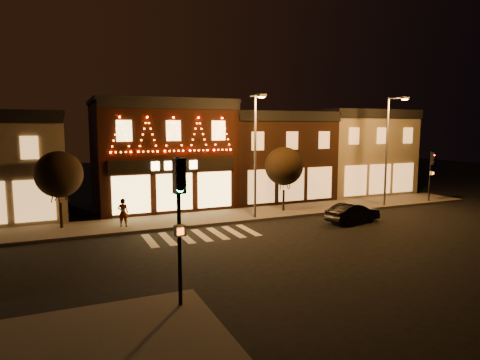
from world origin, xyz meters
TOP-DOWN VIEW (x-y plane):
  - ground at (0.00, 0.00)m, footprint 120.00×120.00m
  - sidewalk_far at (2.00, 8.00)m, footprint 44.00×4.00m
  - sidewalk_near at (-6.50, -7.50)m, footprint 7.00×7.00m
  - building_pulp at (0.00, 13.98)m, footprint 10.20×8.34m
  - building_right_a at (9.50, 13.99)m, footprint 9.20×8.28m
  - building_right_b at (18.50, 13.99)m, footprint 9.20×8.28m
  - traffic_signal_near at (-3.82, -5.32)m, footprint 0.40×0.54m
  - traffic_signal_far at (20.73, 6.46)m, footprint 0.34×0.47m
  - streetlamp_mid at (4.63, 6.36)m, footprint 0.72×1.88m
  - streetlamp_right at (15.98, 6.35)m, footprint 0.53×1.91m
  - tree_left at (-7.43, 8.58)m, footprint 2.80×2.80m
  - tree_right at (7.61, 7.86)m, footprint 2.80×2.80m
  - dark_sedan at (10.22, 3.22)m, footprint 4.03×1.93m
  - pedestrian at (-3.93, 7.37)m, footprint 0.75×0.63m

SIDE VIEW (x-z plane):
  - ground at x=0.00m, z-range 0.00..0.00m
  - sidewalk_far at x=2.00m, z-range 0.00..0.15m
  - sidewalk_near at x=-6.50m, z-range 0.00..0.15m
  - dark_sedan at x=10.22m, z-range 0.00..1.28m
  - pedestrian at x=-3.93m, z-range 0.15..1.91m
  - traffic_signal_far at x=20.73m, z-range 1.02..5.11m
  - tree_right at x=7.61m, z-range 1.08..5.76m
  - tree_left at x=-7.43m, z-range 1.09..5.77m
  - traffic_signal_near at x=-3.82m, z-range 1.20..6.32m
  - building_right_a at x=9.50m, z-range 0.01..7.51m
  - building_right_b at x=18.50m, z-range 0.01..7.81m
  - building_pulp at x=0.00m, z-range 0.01..8.31m
  - streetlamp_mid at x=4.63m, z-range 0.86..9.07m
  - streetlamp_right at x=15.98m, z-range 0.88..9.25m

